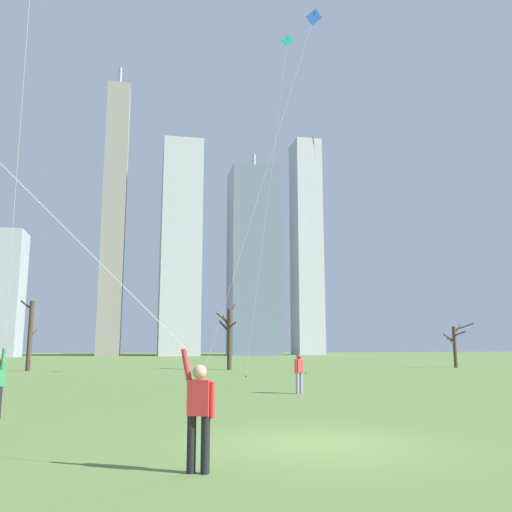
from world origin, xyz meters
name	(u,v)px	position (x,y,z in m)	size (l,w,h in m)	color
ground_plane	(318,444)	(0.00, 0.00, 0.00)	(400.00, 400.00, 0.00)	#5B7A3D
kite_flyer_far_back_yellow	(7,280)	(-6.93, 4.08, 3.59)	(1.72, 6.39, 12.48)	black
kite_flyer_midfield_center_green	(81,277)	(-4.58, -0.93, 3.10)	(8.59, 5.37, 10.33)	black
bystander_strolling_midfield	(299,371)	(2.94, 11.29, 0.90)	(0.45, 0.35, 1.62)	gray
distant_kite_high_overhead_teal	(283,79)	(5.95, 24.75, 21.22)	(3.67, 0.70, 24.80)	teal
distant_kite_drifting_right_orange	(312,171)	(8.04, 24.62, 14.32)	(0.46, 4.00, 16.86)	orange
distant_kite_low_near_trees_blue	(305,47)	(5.37, 17.49, 19.45)	(7.42, 2.76, 22.14)	blue
bare_tree_right_of_center	(455,344)	(25.51, 35.83, 2.21)	(2.73, 1.44, 4.18)	#4C3828
bare_tree_leftmost	(229,335)	(3.90, 35.69, 2.97)	(1.96, 2.90, 5.76)	#423326
bare_tree_center	(30,334)	(-12.41, 36.58, 2.92)	(1.41, 1.40, 5.73)	#423326
skyline_tall_tower	(254,261)	(22.25, 113.96, 22.35)	(11.71, 9.74, 48.96)	slate
skyline_squat_block	(180,247)	(4.66, 113.26, 24.84)	(9.08, 10.87, 49.68)	#B2B2B7
skyline_short_annex	(5,293)	(-30.40, 104.74, 12.57)	(6.33, 8.02, 25.14)	#9EA3AD
skyline_mid_tower_left	(114,216)	(-10.71, 115.59, 32.09)	(5.17, 6.23, 69.16)	gray
skyline_wide_slab	(306,246)	(38.44, 123.64, 28.42)	(6.83, 8.45, 56.84)	#B2B2B7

